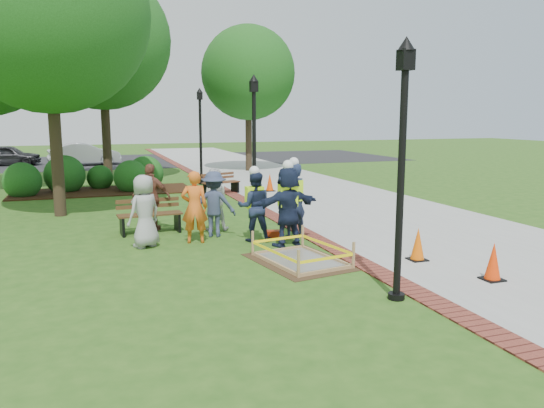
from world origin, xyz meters
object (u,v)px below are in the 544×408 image
object	(u,v)px
hivis_worker_b	(294,199)
hivis_worker_c	(254,204)
bench_near	(150,223)
cone_front	(493,263)
hivis_worker_a	(288,204)
lamp_near	(402,151)
wet_concrete_pad	(301,251)

from	to	relation	value
hivis_worker_b	hivis_worker_c	world-z (taller)	hivis_worker_b
bench_near	hivis_worker_b	bearing A→B (deg)	-26.91
cone_front	hivis_worker_a	distance (m)	4.68
cone_front	lamp_near	bearing A→B (deg)	-173.12
bench_near	lamp_near	distance (m)	7.63
bench_near	hivis_worker_a	world-z (taller)	hivis_worker_a
hivis_worker_a	hivis_worker_b	size ratio (longest dim) A/B	1.00
bench_near	hivis_worker_b	size ratio (longest dim) A/B	0.83
lamp_near	hivis_worker_c	distance (m)	5.14
cone_front	bench_near	bearing A→B (deg)	131.60
hivis_worker_b	hivis_worker_a	bearing A→B (deg)	-120.61
hivis_worker_c	hivis_worker_a	bearing A→B (deg)	-49.83
cone_front	hivis_worker_c	distance (m)	5.58
lamp_near	hivis_worker_c	world-z (taller)	lamp_near
bench_near	hivis_worker_c	world-z (taller)	hivis_worker_c
bench_near	lamp_near	xyz separation A→B (m)	(3.32, -6.52, 2.20)
wet_concrete_pad	hivis_worker_b	size ratio (longest dim) A/B	1.26
wet_concrete_pad	cone_front	size ratio (longest dim) A/B	3.48
wet_concrete_pad	cone_front	xyz separation A→B (m)	(2.87, -2.39, 0.12)
wet_concrete_pad	hivis_worker_a	distance (m)	1.63
hivis_worker_c	hivis_worker_b	bearing A→B (deg)	1.29
hivis_worker_a	hivis_worker_b	xyz separation A→B (m)	(0.43, 0.73, -0.00)
wet_concrete_pad	lamp_near	world-z (taller)	lamp_near
hivis_worker_a	hivis_worker_c	size ratio (longest dim) A/B	1.10
wet_concrete_pad	hivis_worker_c	bearing A→B (deg)	99.39
bench_near	hivis_worker_b	world-z (taller)	hivis_worker_b
hivis_worker_a	hivis_worker_b	world-z (taller)	hivis_worker_a
wet_concrete_pad	hivis_worker_b	world-z (taller)	hivis_worker_b
hivis_worker_c	bench_near	bearing A→B (deg)	143.41
lamp_near	wet_concrete_pad	bearing A→B (deg)	103.61
hivis_worker_a	hivis_worker_b	distance (m)	0.85
hivis_worker_b	hivis_worker_c	size ratio (longest dim) A/B	1.10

